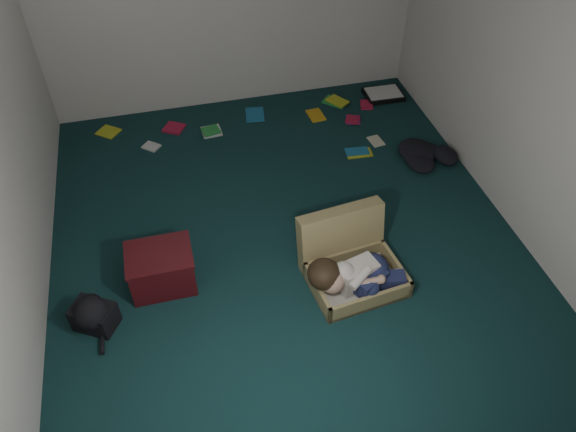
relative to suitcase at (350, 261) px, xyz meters
name	(u,v)px	position (x,y,z in m)	size (l,w,h in m)	color
floor	(284,233)	(-0.41, 0.59, -0.16)	(4.50, 4.50, 0.00)	#102E2F
wall_front	(403,378)	(-0.41, -1.66, 1.14)	(4.50, 4.50, 0.00)	silver
wall_right	(527,74)	(1.59, 0.59, 1.14)	(4.50, 4.50, 0.00)	silver
suitcase	(350,261)	(0.00, 0.00, 0.00)	(0.81, 0.79, 0.54)	#9F8D58
person	(355,275)	(-0.03, -0.19, 0.04)	(0.80, 0.38, 0.33)	silver
maroon_bin	(162,269)	(-1.49, 0.27, 0.02)	(0.52, 0.41, 0.36)	#420D12
backpack	(94,316)	(-2.03, -0.01, -0.04)	(0.39, 0.31, 0.23)	black
clothing_pile	(431,155)	(1.29, 1.22, -0.08)	(0.49, 0.40, 0.16)	black
paper_tray	(383,94)	(1.27, 2.48, -0.13)	(0.45, 0.34, 0.06)	black
book_scatter	(274,126)	(-0.12, 2.20, -0.15)	(3.13, 1.24, 0.02)	gold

